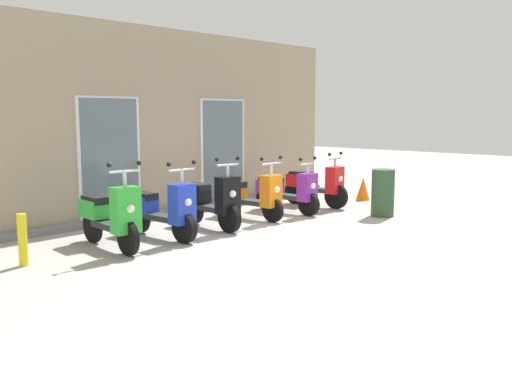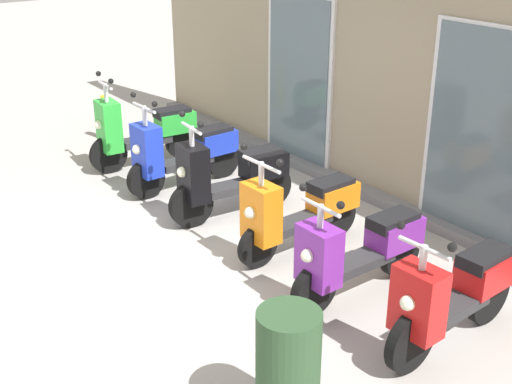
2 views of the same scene
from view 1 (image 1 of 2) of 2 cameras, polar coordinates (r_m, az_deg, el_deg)
The scene contains 11 objects.
ground_plane at distance 9.61m, azimuth 2.10°, elevation -4.04°, with size 40.00×40.00×0.00m, color #A8A39E.
storefront_facade at distance 11.52m, azimuth -9.08°, elevation 6.69°, with size 9.58×0.50×3.63m.
scooter_green at distance 8.57m, azimuth -14.51°, elevation -2.27°, with size 0.53×1.60×1.33m.
scooter_blue at distance 9.18m, azimuth -9.51°, elevation -1.76°, with size 0.57×1.62×1.27m.
scooter_black at distance 9.84m, azimuth -4.52°, elevation -0.87°, with size 0.52×1.56×1.28m.
scooter_orange at distance 10.69m, azimuth -0.50°, elevation -0.25°, with size 0.62×1.57×1.22m.
scooter_purple at distance 11.36m, azimuth 3.17°, elevation 0.12°, with size 0.53×1.57×1.16m.
scooter_red at distance 12.18m, azimuth 6.08°, elevation 0.79°, with size 0.52×1.58×1.19m.
traffic_cone at distance 13.24m, azimuth 10.76°, elevation 0.31°, with size 0.32×0.32×0.52m, color orange.
trash_bin at distance 11.24m, azimuth 12.69°, elevation -0.09°, with size 0.44×0.44×0.92m, color #2D4C2D.
curb_bollard at distance 8.04m, azimuth -22.50°, elevation -4.50°, with size 0.12×0.12×0.70m, color yellow.
Camera 1 is at (-7.16, -6.09, 2.01)m, focal length 39.61 mm.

